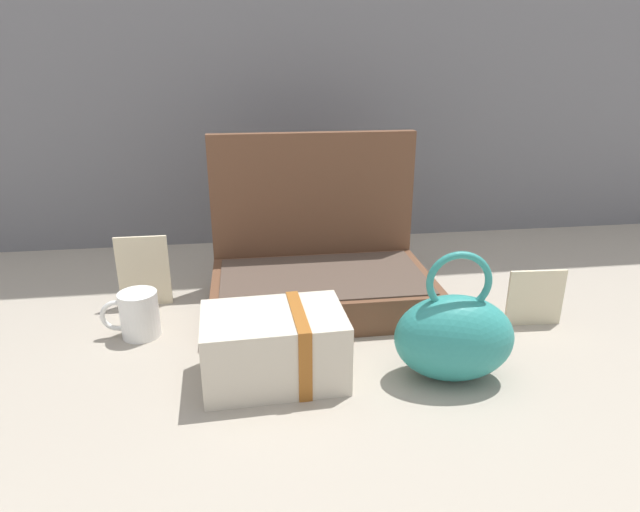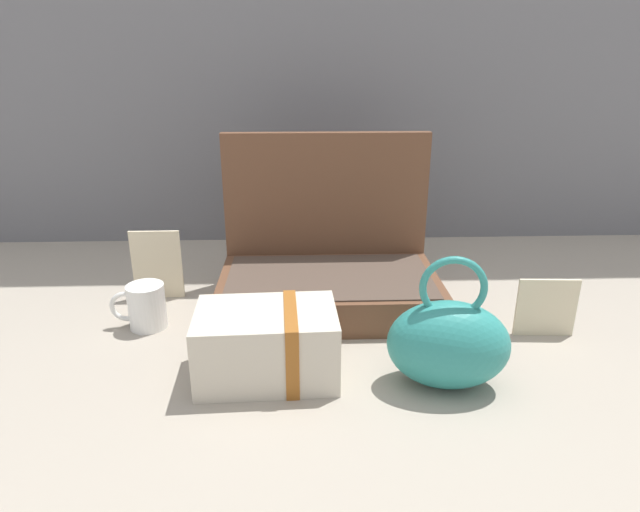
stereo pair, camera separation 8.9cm
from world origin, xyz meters
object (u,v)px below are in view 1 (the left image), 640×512
(cream_toiletry_bag, at_px, (276,346))
(info_card_left, at_px, (535,298))
(open_suitcase, at_px, (320,266))
(teal_pouch_handbag, at_px, (454,336))
(coffee_mug, at_px, (138,314))
(poster_card_right, at_px, (144,271))

(cream_toiletry_bag, height_order, info_card_left, cream_toiletry_bag)
(open_suitcase, bearing_deg, cream_toiletry_bag, -111.00)
(teal_pouch_handbag, distance_m, cream_toiletry_bag, 0.28)
(open_suitcase, relative_size, coffee_mug, 4.22)
(teal_pouch_handbag, xyz_separation_m, cream_toiletry_bag, (-0.27, 0.04, -0.02))
(coffee_mug, height_order, poster_card_right, poster_card_right)
(coffee_mug, distance_m, poster_card_right, 0.14)
(cream_toiletry_bag, relative_size, coffee_mug, 2.17)
(open_suitcase, bearing_deg, poster_card_right, 175.84)
(open_suitcase, xyz_separation_m, teal_pouch_handbag, (0.17, -0.32, -0.00))
(coffee_mug, distance_m, info_card_left, 0.74)
(open_suitcase, xyz_separation_m, info_card_left, (0.39, -0.17, -0.02))
(poster_card_right, bearing_deg, open_suitcase, -4.43)
(open_suitcase, bearing_deg, coffee_mug, -162.71)
(teal_pouch_handbag, distance_m, coffee_mug, 0.56)
(open_suitcase, relative_size, teal_pouch_handbag, 2.04)
(cream_toiletry_bag, xyz_separation_m, info_card_left, (0.49, 0.11, -0.00))
(teal_pouch_handbag, xyz_separation_m, info_card_left, (0.22, 0.15, -0.02))
(teal_pouch_handbag, height_order, info_card_left, teal_pouch_handbag)
(coffee_mug, height_order, info_card_left, info_card_left)
(cream_toiletry_bag, bearing_deg, open_suitcase, 69.00)
(coffee_mug, relative_size, info_card_left, 0.94)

